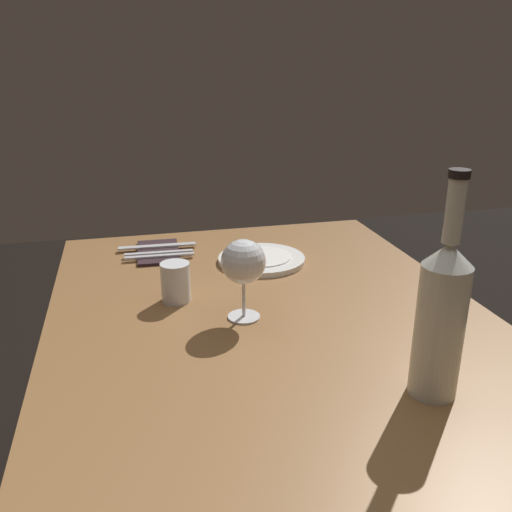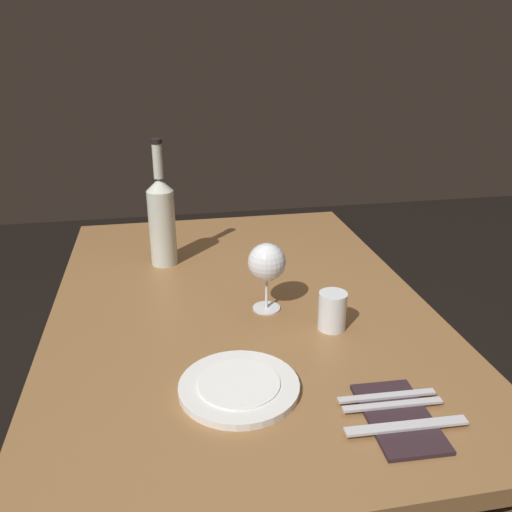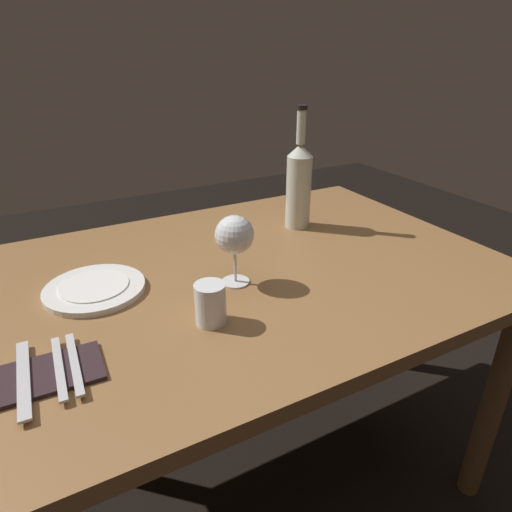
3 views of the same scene
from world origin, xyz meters
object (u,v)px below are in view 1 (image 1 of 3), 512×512
at_px(folded_napkin, 158,252).
at_px(fork_inner, 159,253).
at_px(dinner_plate, 262,259).
at_px(table_knife, 157,246).
at_px(water_tumbler, 176,284).
at_px(wine_glass_left, 243,263).
at_px(fork_outer, 160,256).
at_px(wine_bottle, 441,316).

height_order(folded_napkin, fork_inner, fork_inner).
bearing_deg(dinner_plate, table_knife, 57.97).
bearing_deg(folded_napkin, water_tumbler, -176.98).
relative_size(wine_glass_left, folded_napkin, 0.86).
xyz_separation_m(dinner_plate, table_knife, (0.16, 0.25, 0.00)).
distance_m(dinner_plate, fork_outer, 0.27).
height_order(wine_bottle, fork_outer, wine_bottle).
relative_size(water_tumbler, fork_inner, 0.48).
xyz_separation_m(wine_bottle, fork_outer, (0.70, 0.37, -0.12)).
distance_m(wine_glass_left, dinner_plate, 0.34).
distance_m(fork_inner, table_knife, 0.05).
relative_size(wine_bottle, folded_napkin, 1.84).
bearing_deg(folded_napkin, dinner_plate, -116.92).
bearing_deg(fork_outer, dinner_plate, -107.30).
distance_m(fork_inner, fork_outer, 0.02).
relative_size(folded_napkin, fork_inner, 1.07).
bearing_deg(table_knife, folded_napkin, 180.00).
distance_m(dinner_plate, table_knife, 0.30).
bearing_deg(fork_inner, water_tumbler, -176.71).
xyz_separation_m(water_tumbler, fork_outer, (0.26, 0.02, -0.03)).
distance_m(wine_glass_left, fork_outer, 0.42).
bearing_deg(wine_glass_left, folded_napkin, 18.24).
relative_size(wine_bottle, fork_inner, 1.97).
relative_size(fork_inner, fork_outer, 1.00).
distance_m(wine_glass_left, fork_inner, 0.44).
relative_size(wine_bottle, water_tumbler, 4.10).
relative_size(fork_outer, table_knife, 0.86).
bearing_deg(fork_outer, wine_glass_left, -159.55).
bearing_deg(table_knife, dinner_plate, -122.03).
distance_m(water_tumbler, table_knife, 0.35).
xyz_separation_m(water_tumbler, table_knife, (0.34, 0.02, -0.03)).
distance_m(wine_bottle, water_tumbler, 0.57).
distance_m(water_tumbler, fork_outer, 0.27).
bearing_deg(wine_bottle, dinner_plate, 10.79).
xyz_separation_m(dinner_plate, folded_napkin, (0.13, 0.25, -0.00)).
bearing_deg(table_knife, water_tumbler, -177.24).
bearing_deg(dinner_plate, folded_napkin, 63.08).
xyz_separation_m(wine_bottle, dinner_plate, (0.62, 0.12, -0.13)).
height_order(wine_glass_left, wine_bottle, wine_bottle).
bearing_deg(table_knife, wine_bottle, -154.50).
bearing_deg(fork_inner, folded_napkin, 0.00).
bearing_deg(wine_glass_left, water_tumbler, 47.30).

